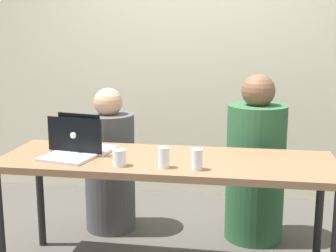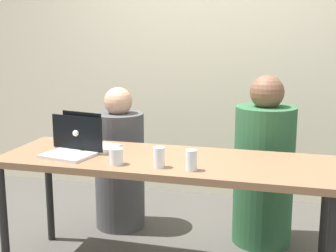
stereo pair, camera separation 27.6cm
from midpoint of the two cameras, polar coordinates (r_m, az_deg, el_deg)
name	(u,v)px [view 1 (the left image)]	position (r m, az deg, el deg)	size (l,w,h in m)	color
back_wall	(195,63)	(4.19, 1.42, 7.69)	(5.09, 0.10, 2.39)	beige
desk	(166,169)	(2.76, -3.09, -5.30)	(1.96, 0.65, 0.75)	brown
person_on_left	(110,167)	(3.55, -9.34, -5.02)	(0.41, 0.41, 1.07)	#48484B
person_on_right	(255,167)	(3.36, 8.31, -5.04)	(0.44, 0.44, 1.19)	#2C5D38
laptop_front_left	(72,148)	(2.84, -14.33, -2.64)	(0.33, 0.31, 0.25)	silver
laptop_back_left	(81,144)	(2.95, -13.19, -2.17)	(0.39, 0.29, 0.23)	silver
water_glass_left	(120,159)	(2.61, -8.96, -4.02)	(0.08, 0.08, 0.09)	silver
water_glass_right	(197,161)	(2.50, 0.40, -4.32)	(0.06, 0.06, 0.11)	silver
water_glass_center	(164,159)	(2.54, -3.63, -4.06)	(0.06, 0.06, 0.11)	white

